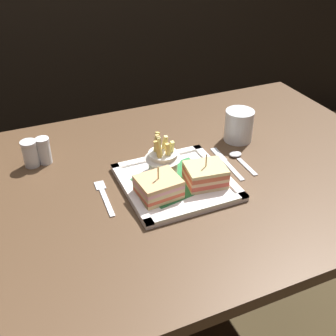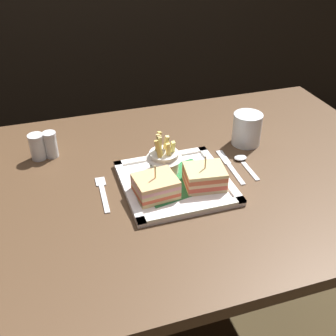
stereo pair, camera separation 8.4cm
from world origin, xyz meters
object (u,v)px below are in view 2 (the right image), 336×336
object	(u,v)px
fries_cup	(164,158)
salt_shaker	(38,148)
knife	(229,165)
dining_table	(161,221)
fork	(103,192)
sandwich_half_left	(156,186)
water_glass	(247,131)
square_plate	(175,183)
pepper_shaker	(51,146)
spoon	(243,161)
sandwich_half_right	(205,177)

from	to	relation	value
fries_cup	salt_shaker	world-z (taller)	fries_cup
knife	salt_shaker	bearing A→B (deg)	158.06
dining_table	salt_shaker	size ratio (longest dim) A/B	18.71
dining_table	salt_shaker	xyz separation A→B (m)	(-0.29, 0.19, 0.18)
fork	salt_shaker	bearing A→B (deg)	123.30
sandwich_half_left	water_glass	size ratio (longest dim) A/B	1.11
water_glass	salt_shaker	bearing A→B (deg)	170.34
square_plate	pepper_shaker	world-z (taller)	pepper_shaker
water_glass	fork	xyz separation A→B (m)	(-0.44, -0.11, -0.04)
dining_table	fries_cup	world-z (taller)	fries_cup
square_plate	fork	distance (m)	0.18
spoon	salt_shaker	xyz separation A→B (m)	(-0.52, 0.19, 0.03)
square_plate	sandwich_half_left	bearing A→B (deg)	-149.72
water_glass	salt_shaker	size ratio (longest dim) A/B	1.28
pepper_shaker	fork	bearing A→B (deg)	-64.04
fries_cup	fork	xyz separation A→B (m)	(-0.16, -0.03, -0.05)
square_plate	water_glass	bearing A→B (deg)	27.48
square_plate	water_glass	xyz separation A→B (m)	(0.26, 0.14, 0.03)
square_plate	fries_cup	bearing A→B (deg)	106.24
fries_cup	water_glass	bearing A→B (deg)	17.25
sandwich_half_right	spoon	size ratio (longest dim) A/B	0.88
fries_cup	salt_shaker	size ratio (longest dim) A/B	1.52
fries_cup	fork	distance (m)	0.17
knife	spoon	bearing A→B (deg)	4.18
sandwich_half_right	water_glass	bearing A→B (deg)	40.82
water_glass	pepper_shaker	size ratio (longest dim) A/B	1.26
dining_table	sandwich_half_right	size ratio (longest dim) A/B	12.93
salt_shaker	fries_cup	bearing A→B (deg)	-31.38
knife	pepper_shaker	size ratio (longest dim) A/B	2.31
water_glass	fries_cup	bearing A→B (deg)	-162.75
sandwich_half_left	salt_shaker	bearing A→B (deg)	133.24
square_plate	salt_shaker	size ratio (longest dim) A/B	3.59
square_plate	sandwich_half_right	distance (m)	0.08
square_plate	fries_cup	xyz separation A→B (m)	(-0.01, 0.05, 0.05)
sandwich_half_left	fries_cup	bearing A→B (deg)	61.26
dining_table	fries_cup	distance (m)	0.20
square_plate	pepper_shaker	size ratio (longest dim) A/B	3.53
water_glass	pepper_shaker	bearing A→B (deg)	169.72
sandwich_half_left	salt_shaker	world-z (taller)	sandwich_half_left
dining_table	spoon	world-z (taller)	spoon
sandwich_half_left	water_glass	xyz separation A→B (m)	(0.32, 0.17, 0.01)
knife	spoon	distance (m)	0.04
knife	salt_shaker	world-z (taller)	salt_shaker
spoon	salt_shaker	world-z (taller)	salt_shaker
salt_shaker	square_plate	bearing A→B (deg)	-36.52
knife	fries_cup	bearing A→B (deg)	176.80
fries_cup	pepper_shaker	xyz separation A→B (m)	(-0.26, 0.18, -0.02)
water_glass	fork	world-z (taller)	water_glass
square_plate	fries_cup	world-z (taller)	fries_cup
water_glass	salt_shaker	world-z (taller)	water_glass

